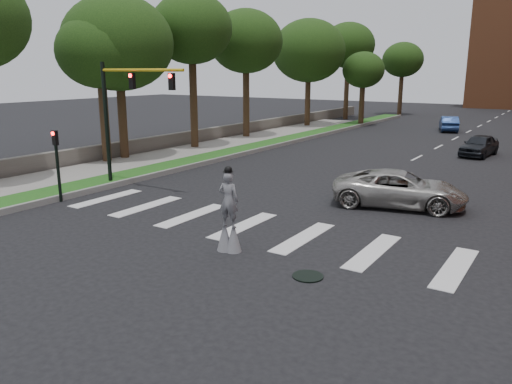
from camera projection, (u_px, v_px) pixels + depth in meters
name	position (u px, v px, depth m)	size (l,w,h in m)	color
ground_plane	(258.00, 239.00, 17.57)	(160.00, 160.00, 0.00)	black
grass_median	(272.00, 143.00, 39.92)	(2.00, 60.00, 0.25)	#1C5117
median_curb	(284.00, 144.00, 39.36)	(0.20, 60.00, 0.28)	gray
sidewalk_left	(157.00, 158.00, 33.37)	(4.00, 60.00, 0.18)	gray
stone_wall	(231.00, 131.00, 44.36)	(0.50, 56.00, 1.10)	#5B554E
manhole	(308.00, 276.00, 14.35)	(0.90, 0.90, 0.04)	black
traffic_signal	(122.00, 105.00, 24.20)	(5.30, 0.23, 6.20)	black
secondary_signal	(57.00, 159.00, 22.15)	(0.25, 0.21, 3.23)	black
stilt_performer	(229.00, 217.00, 16.16)	(0.83, 0.58, 2.85)	#362415
suv_crossing	(399.00, 189.00, 21.65)	(2.60, 5.63, 1.57)	#AEABA4
car_near	(479.00, 145.00, 34.55)	(1.74, 4.33, 1.48)	black
car_mid	(449.00, 124.00, 48.71)	(1.55, 4.44, 1.46)	navy
tree_1	(100.00, 52.00, 30.27)	(5.23, 5.23, 9.13)	#362415
tree_2	(191.00, 29.00, 35.74)	(5.90, 5.90, 11.22)	#362415
tree_3	(246.00, 42.00, 41.91)	(6.22, 6.22, 10.82)	#362415
tree_4	(309.00, 51.00, 50.74)	(7.46, 7.46, 10.92)	#362415
tree_5	(348.00, 46.00, 59.03)	(6.25, 6.25, 11.35)	#362415
tree_6	(363.00, 71.00, 52.24)	(4.40, 4.40, 7.72)	#362415
tree_7	(403.00, 60.00, 65.06)	(5.29, 5.29, 9.42)	#362415
tree_8	(118.00, 44.00, 31.39)	(7.00, 7.00, 10.44)	#362415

